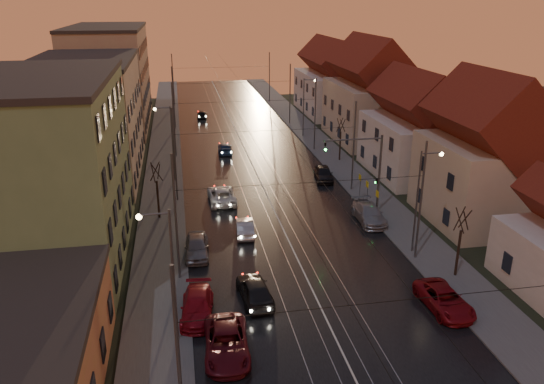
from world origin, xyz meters
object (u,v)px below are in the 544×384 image
driving_car_2 (222,195)px  parked_right_1 (369,214)px  parked_right_0 (444,300)px  parked_right_2 (324,173)px  street_lamp_2 (169,136)px  street_lamp_0 (167,264)px  driving_car_4 (202,114)px  parked_left_3 (197,247)px  street_lamp_3 (306,102)px  parked_left_1 (227,343)px  street_lamp_1 (422,192)px  parked_left_2 (197,306)px  traffic_light_mast (369,164)px  driving_car_0 (255,290)px  driving_car_1 (245,227)px  driving_car_3 (225,149)px

driving_car_2 → parked_right_1: bearing=149.0°
parked_right_0 → parked_right_2: size_ratio=1.12×
street_lamp_2 → driving_car_2: size_ratio=1.53×
street_lamp_0 → parked_right_2: bearing=58.3°
street_lamp_0 → street_lamp_2: bearing=90.0°
driving_car_4 → parked_left_3: parked_left_3 is taller
street_lamp_3 → parked_left_1: (-15.30, -45.65, -4.17)m
street_lamp_0 → driving_car_2: 21.96m
street_lamp_3 → parked_right_0: size_ratio=1.67×
street_lamp_0 → driving_car_4: 58.79m
street_lamp_1 → street_lamp_3: same height
driving_car_4 → parked_left_2: bearing=91.4°
street_lamp_2 → parked_right_1: bearing=-39.5°
parked_left_3 → traffic_light_mast: bearing=23.1°
street_lamp_1 → parked_right_1: street_lamp_1 is taller
parked_right_1 → driving_car_0: bearing=-135.2°
driving_car_1 → driving_car_2: bearing=-76.8°
street_lamp_3 → driving_car_4: (-13.46, 14.44, -4.26)m
parked_left_3 → parked_right_1: (14.88, 3.85, -0.00)m
parked_right_1 → parked_left_1: bearing=-129.4°
driving_car_1 → parked_right_2: parked_right_2 is taller
traffic_light_mast → parked_left_3: bearing=-159.8°
driving_car_4 → parked_left_1: 60.12m
street_lamp_1 → street_lamp_2: 27.05m
traffic_light_mast → driving_car_1: bearing=-167.2°
driving_car_3 → parked_right_0: parked_right_0 is taller
driving_car_0 → parked_left_1: bearing=61.0°
driving_car_1 → parked_left_2: parked_left_2 is taller
driving_car_0 → parked_left_3: 7.74m
driving_car_0 → parked_right_2: size_ratio=1.06×
driving_car_0 → parked_left_1: driving_car_0 is taller
parked_left_3 → driving_car_1: bearing=40.2°
street_lamp_2 → traffic_light_mast: (17.10, -12.00, -0.29)m
street_lamp_2 → street_lamp_3: same height
street_lamp_3 → street_lamp_2: bearing=-138.7°
street_lamp_1 → parked_left_1: bearing=-147.8°
street_lamp_2 → parked_left_3: 18.19m
street_lamp_1 → driving_car_0: size_ratio=1.76×
driving_car_4 → street_lamp_0: bearing=90.1°
street_lamp_3 → driving_car_0: 42.83m
driving_car_2 → driving_car_4: size_ratio=1.43×
street_lamp_1 → parked_left_3: 17.07m
street_lamp_3 → parked_right_1: size_ratio=1.57×
parked_left_2 → parked_left_3: size_ratio=1.07×
driving_car_1 → driving_car_2: driving_car_2 is taller
street_lamp_2 → parked_right_2: 16.51m
driving_car_2 → driving_car_3: driving_car_2 is taller
traffic_light_mast → parked_right_0: bearing=-91.9°
parked_left_1 → parked_left_3: bearing=98.0°
driving_car_2 → parked_left_2: bearing=79.1°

